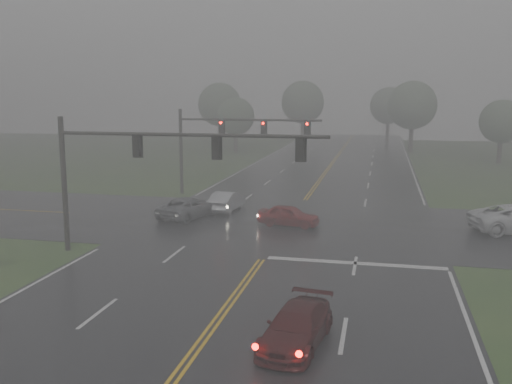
% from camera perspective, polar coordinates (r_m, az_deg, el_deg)
% --- Properties ---
extents(main_road, '(18.00, 160.00, 0.02)m').
position_cam_1_polar(main_road, '(33.70, 2.67, -3.96)').
color(main_road, black).
rests_on(main_road, ground).
extents(cross_street, '(120.00, 14.00, 0.02)m').
position_cam_1_polar(cross_street, '(35.62, 3.22, -3.20)').
color(cross_street, black).
rests_on(cross_street, ground).
extents(stop_bar, '(8.50, 0.50, 0.01)m').
position_cam_1_polar(stop_bar, '(27.86, 9.90, -7.07)').
color(stop_bar, silver).
rests_on(stop_bar, ground).
extents(sedan_maroon, '(2.29, 4.44, 1.23)m').
position_cam_1_polar(sedan_maroon, '(19.14, 4.04, -15.04)').
color(sedan_maroon, '#3C0B0C').
rests_on(sedan_maroon, ground).
extents(sedan_red, '(3.94, 2.05, 1.28)m').
position_cam_1_polar(sedan_red, '(35.08, 3.30, -3.41)').
color(sedan_red, maroon).
rests_on(sedan_red, ground).
extents(sedan_silver, '(1.76, 4.22, 1.36)m').
position_cam_1_polar(sedan_silver, '(39.52, -2.92, -1.89)').
color(sedan_silver, '#A0A2A7').
rests_on(sedan_silver, ground).
extents(car_grey, '(3.54, 5.31, 1.35)m').
position_cam_1_polar(car_grey, '(37.57, -6.69, -2.56)').
color(car_grey, '#585A5F').
rests_on(car_grey, ground).
extents(signal_gantry_near, '(13.58, 0.30, 6.90)m').
position_cam_1_polar(signal_gantry_near, '(28.46, -11.42, 3.29)').
color(signal_gantry_near, black).
rests_on(signal_gantry_near, ground).
extents(signal_gantry_far, '(11.42, 0.34, 6.80)m').
position_cam_1_polar(signal_gantry_far, '(45.05, -3.36, 5.67)').
color(signal_gantry_far, black).
rests_on(signal_gantry_far, ground).
extents(tree_nw_a, '(5.10, 5.10, 7.48)m').
position_cam_1_polar(tree_nw_a, '(77.89, -2.05, 7.57)').
color(tree_nw_a, '#322720').
rests_on(tree_nw_a, ground).
extents(tree_ne_a, '(6.60, 6.60, 9.70)m').
position_cam_1_polar(tree_ne_a, '(81.16, 15.37, 8.35)').
color(tree_ne_a, '#322720').
rests_on(tree_ne_a, ground).
extents(tree_n_mid, '(6.81, 6.81, 10.00)m').
position_cam_1_polar(tree_n_mid, '(91.99, 4.69, 8.93)').
color(tree_n_mid, '#322720').
rests_on(tree_n_mid, ground).
extents(tree_e_near, '(4.99, 4.99, 7.33)m').
position_cam_1_polar(tree_e_near, '(71.51, 23.35, 6.48)').
color(tree_e_near, '#322720').
rests_on(tree_e_near, ground).
extents(tree_nw_b, '(6.53, 6.53, 9.59)m').
position_cam_1_polar(tree_nw_b, '(87.19, -3.66, 8.72)').
color(tree_nw_b, '#322720').
rests_on(tree_nw_b, ground).
extents(tree_n_far, '(6.14, 6.14, 9.01)m').
position_cam_1_polar(tree_n_far, '(98.71, 13.11, 8.39)').
color(tree_n_far, '#322720').
rests_on(tree_n_far, ground).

